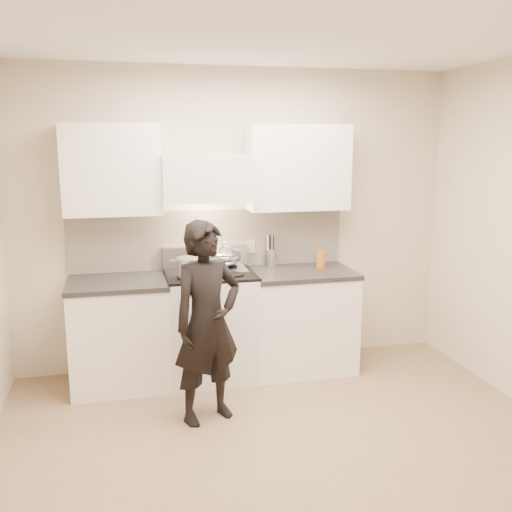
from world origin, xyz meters
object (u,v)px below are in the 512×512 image
Objects in this scene: counter_right at (301,319)px; person at (207,322)px; stove at (211,325)px; wok at (223,257)px; utensil_crock at (270,256)px.

person is at bearing -141.20° from counter_right.
stove reaches higher than counter_right.
person is at bearing -107.28° from wok.
utensil_crock is at bearing 132.92° from counter_right.
stove is at bearing -180.00° from counter_right.
counter_right is at bearing -11.91° from wok.
wok reaches higher than counter_right.
person reaches higher than stove.
stove is 0.84m from person.
counter_right is at bearing -47.08° from utensil_crock.
stove is 3.23× the size of utensil_crock.
person is (-0.97, -0.78, 0.29)m from counter_right.
person reaches higher than wok.
utensil_crock is 1.30m from person.
stove is 1.04× the size of counter_right.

